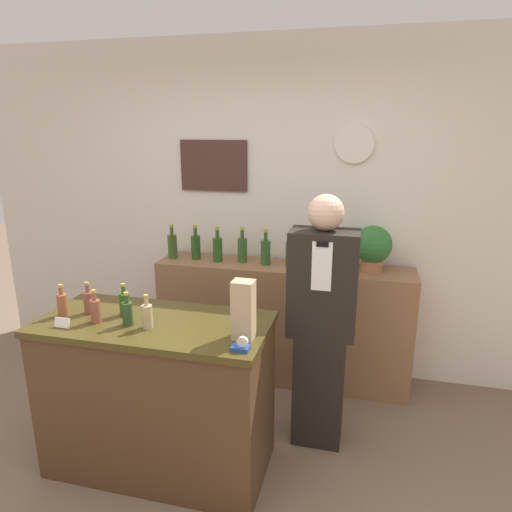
# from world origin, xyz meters

# --- Properties ---
(back_wall) EXTENTS (5.20, 0.09, 2.70)m
(back_wall) POSITION_xyz_m (-0.00, 2.00, 1.35)
(back_wall) COLOR silver
(back_wall) RESTS_ON ground_plane
(back_shelf) EXTENTS (2.02, 0.40, 0.97)m
(back_shelf) POSITION_xyz_m (0.17, 1.74, 0.48)
(back_shelf) COLOR #8E6642
(back_shelf) RESTS_ON ground_plane
(display_counter) EXTENTS (1.32, 0.63, 0.95)m
(display_counter) POSITION_xyz_m (-0.35, 0.55, 0.48)
(display_counter) COLOR #4C331E
(display_counter) RESTS_ON ground_plane
(shopkeeper) EXTENTS (0.41, 0.26, 1.64)m
(shopkeeper) POSITION_xyz_m (0.55, 1.03, 0.82)
(shopkeeper) COLOR black
(shopkeeper) RESTS_ON ground_plane
(potted_plant) EXTENTS (0.28, 0.28, 0.35)m
(potted_plant) POSITION_xyz_m (0.84, 1.75, 1.16)
(potted_plant) COLOR #B27047
(potted_plant) RESTS_ON back_shelf
(paper_bag) EXTENTS (0.11, 0.10, 0.31)m
(paper_bag) POSITION_xyz_m (0.20, 0.46, 1.11)
(paper_bag) COLOR tan
(paper_bag) RESTS_ON display_counter
(tape_dispenser) EXTENTS (0.09, 0.06, 0.07)m
(tape_dispenser) POSITION_xyz_m (0.23, 0.33, 0.98)
(tape_dispenser) COLOR #1E4799
(tape_dispenser) RESTS_ON display_counter
(price_card_left) EXTENTS (0.09, 0.02, 0.06)m
(price_card_left) POSITION_xyz_m (-0.79, 0.35, 0.98)
(price_card_left) COLOR white
(price_card_left) RESTS_ON display_counter
(counter_bottle_0) EXTENTS (0.06, 0.06, 0.19)m
(counter_bottle_0) POSITION_xyz_m (-0.89, 0.49, 1.03)
(counter_bottle_0) COLOR brown
(counter_bottle_0) RESTS_ON display_counter
(counter_bottle_1) EXTENTS (0.06, 0.06, 0.19)m
(counter_bottle_1) POSITION_xyz_m (-0.77, 0.56, 1.03)
(counter_bottle_1) COLOR brown
(counter_bottle_1) RESTS_ON display_counter
(counter_bottle_2) EXTENTS (0.06, 0.06, 0.19)m
(counter_bottle_2) POSITION_xyz_m (-0.65, 0.46, 1.03)
(counter_bottle_2) COLOR brown
(counter_bottle_2) RESTS_ON display_counter
(counter_bottle_3) EXTENTS (0.06, 0.06, 0.19)m
(counter_bottle_3) POSITION_xyz_m (-0.55, 0.59, 1.03)
(counter_bottle_3) COLOR #26591A
(counter_bottle_3) RESTS_ON display_counter
(counter_bottle_4) EXTENTS (0.06, 0.06, 0.19)m
(counter_bottle_4) POSITION_xyz_m (-0.46, 0.47, 1.03)
(counter_bottle_4) COLOR #2A4822
(counter_bottle_4) RESTS_ON display_counter
(counter_bottle_5) EXTENTS (0.06, 0.06, 0.19)m
(counter_bottle_5) POSITION_xyz_m (-0.34, 0.46, 1.03)
(counter_bottle_5) COLOR tan
(counter_bottle_5) RESTS_ON display_counter
(shelf_bottle_0) EXTENTS (0.08, 0.08, 0.28)m
(shelf_bottle_0) POSITION_xyz_m (-0.75, 1.73, 1.08)
(shelf_bottle_0) COLOR #335120
(shelf_bottle_0) RESTS_ON back_shelf
(shelf_bottle_1) EXTENTS (0.08, 0.08, 0.28)m
(shelf_bottle_1) POSITION_xyz_m (-0.56, 1.75, 1.08)
(shelf_bottle_1) COLOR #264D1E
(shelf_bottle_1) RESTS_ON back_shelf
(shelf_bottle_2) EXTENTS (0.08, 0.08, 0.28)m
(shelf_bottle_2) POSITION_xyz_m (-0.36, 1.73, 1.08)
(shelf_bottle_2) COLOR #28531D
(shelf_bottle_2) RESTS_ON back_shelf
(shelf_bottle_3) EXTENTS (0.08, 0.08, 0.28)m
(shelf_bottle_3) POSITION_xyz_m (-0.17, 1.76, 1.08)
(shelf_bottle_3) COLOR #2E5727
(shelf_bottle_3) RESTS_ON back_shelf
(shelf_bottle_4) EXTENTS (0.08, 0.08, 0.28)m
(shelf_bottle_4) POSITION_xyz_m (0.03, 1.73, 1.08)
(shelf_bottle_4) COLOR #305526
(shelf_bottle_4) RESTS_ON back_shelf
(shelf_bottle_5) EXTENTS (0.08, 0.08, 0.28)m
(shelf_bottle_5) POSITION_xyz_m (0.23, 1.74, 1.08)
(shelf_bottle_5) COLOR #2B552A
(shelf_bottle_5) RESTS_ON back_shelf
(shelf_bottle_6) EXTENTS (0.08, 0.08, 0.28)m
(shelf_bottle_6) POSITION_xyz_m (0.42, 1.75, 1.08)
(shelf_bottle_6) COLOR #344D25
(shelf_bottle_6) RESTS_ON back_shelf
(shelf_bottle_7) EXTENTS (0.08, 0.08, 0.28)m
(shelf_bottle_7) POSITION_xyz_m (0.62, 1.74, 1.08)
(shelf_bottle_7) COLOR #264F1D
(shelf_bottle_7) RESTS_ON back_shelf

